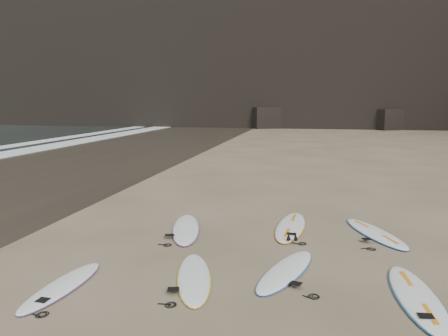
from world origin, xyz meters
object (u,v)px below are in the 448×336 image
object	(u,v)px
surfboard_2	(286,270)
surfboard_3	(417,297)
surfboard_7	(375,233)
surfboard_1	(194,277)
surfboard_6	(291,226)
surfboard_5	(186,228)
surfboard_0	(62,286)

from	to	relation	value
surfboard_2	surfboard_3	bearing A→B (deg)	-0.94
surfboard_7	surfboard_3	bearing A→B (deg)	-109.64
surfboard_1	surfboard_6	xyz separation A→B (m)	(1.58, 3.63, 0.01)
surfboard_1	surfboard_7	xyz separation A→B (m)	(3.64, 3.48, 0.00)
surfboard_1	surfboard_5	size ratio (longest dim) A/B	0.90
surfboard_1	surfboard_0	bearing A→B (deg)	-175.10
surfboard_2	surfboard_6	size ratio (longest dim) A/B	0.88
surfboard_2	surfboard_1	bearing A→B (deg)	-140.92
surfboard_6	surfboard_1	bearing A→B (deg)	-109.40
surfboard_1	surfboard_2	world-z (taller)	surfboard_2
surfboard_1	surfboard_3	xyz separation A→B (m)	(3.82, -0.07, 0.00)
surfboard_1	surfboard_2	distance (m)	1.76
surfboard_1	surfboard_3	world-z (taller)	surfboard_3
surfboard_0	surfboard_3	size ratio (longest dim) A/B	0.84
surfboard_2	surfboard_5	xyz separation A→B (m)	(-2.64, 2.27, 0.00)
surfboard_0	surfboard_2	size ratio (longest dim) A/B	0.91
surfboard_2	surfboard_6	bearing A→B (deg)	108.49
surfboard_5	surfboard_6	bearing A→B (deg)	0.85
surfboard_7	surfboard_2	bearing A→B (deg)	-147.81
surfboard_0	surfboard_6	distance (m)	5.80
surfboard_6	surfboard_7	xyz separation A→B (m)	(2.06, -0.15, -0.00)
surfboard_3	surfboard_5	xyz separation A→B (m)	(-4.82, 2.99, -0.00)
surfboard_7	surfboard_5	bearing A→B (deg)	164.35
surfboard_1	surfboard_2	size ratio (longest dim) A/B	0.99
surfboard_3	surfboard_6	distance (m)	4.32
surfboard_2	surfboard_7	world-z (taller)	surfboard_7
surfboard_2	surfboard_3	size ratio (longest dim) A/B	0.91
surfboard_2	surfboard_7	bearing A→B (deg)	72.11
surfboard_3	surfboard_6	xyz separation A→B (m)	(-2.24, 3.70, 0.00)
surfboard_3	surfboard_6	size ratio (longest dim) A/B	0.96
surfboard_2	surfboard_7	size ratio (longest dim) A/B	0.94
surfboard_0	surfboard_7	bearing A→B (deg)	39.80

